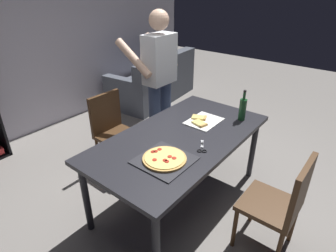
{
  "coord_description": "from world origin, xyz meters",
  "views": [
    {
      "loc": [
        -1.8,
        -1.29,
        2.01
      ],
      "look_at": [
        0.0,
        0.15,
        0.8
      ],
      "focal_mm": 29.71,
      "sensor_mm": 36.0,
      "label": 1
    }
  ],
  "objects_px": {
    "person_serving_pizza": "(159,78)",
    "chair_far_side": "(113,128)",
    "pepperoni_pizza_on_tray": "(164,159)",
    "chair_near_camera": "(282,202)",
    "dining_table": "(181,142)",
    "couch": "(155,84)",
    "wine_bottle": "(243,109)",
    "kitchen_scissors": "(202,148)"
  },
  "relations": [
    {
      "from": "dining_table",
      "to": "person_serving_pizza",
      "type": "bearing_deg",
      "value": 52.6
    },
    {
      "from": "couch",
      "to": "pepperoni_pizza_on_tray",
      "type": "distance_m",
      "value": 3.17
    },
    {
      "from": "person_serving_pizza",
      "to": "chair_far_side",
      "type": "bearing_deg",
      "value": 158.84
    },
    {
      "from": "wine_bottle",
      "to": "chair_near_camera",
      "type": "bearing_deg",
      "value": -133.87
    },
    {
      "from": "pepperoni_pizza_on_tray",
      "to": "wine_bottle",
      "type": "height_order",
      "value": "wine_bottle"
    },
    {
      "from": "kitchen_scissors",
      "to": "wine_bottle",
      "type": "bearing_deg",
      "value": -0.93
    },
    {
      "from": "pepperoni_pizza_on_tray",
      "to": "wine_bottle",
      "type": "relative_size",
      "value": 1.29
    },
    {
      "from": "couch",
      "to": "person_serving_pizza",
      "type": "height_order",
      "value": "person_serving_pizza"
    },
    {
      "from": "couch",
      "to": "pepperoni_pizza_on_tray",
      "type": "bearing_deg",
      "value": -137.39
    },
    {
      "from": "chair_near_camera",
      "to": "pepperoni_pizza_on_tray",
      "type": "relative_size",
      "value": 2.2
    },
    {
      "from": "person_serving_pizza",
      "to": "dining_table",
      "type": "bearing_deg",
      "value": -127.4
    },
    {
      "from": "chair_near_camera",
      "to": "couch",
      "type": "xyz_separation_m",
      "value": [
        1.91,
        2.95,
        -0.21
      ]
    },
    {
      "from": "pepperoni_pizza_on_tray",
      "to": "person_serving_pizza",
      "type": "bearing_deg",
      "value": 42.22
    },
    {
      "from": "dining_table",
      "to": "kitchen_scissors",
      "type": "bearing_deg",
      "value": -104.4
    },
    {
      "from": "couch",
      "to": "kitchen_scissors",
      "type": "relative_size",
      "value": 9.3
    },
    {
      "from": "dining_table",
      "to": "pepperoni_pizza_on_tray",
      "type": "distance_m",
      "value": 0.43
    },
    {
      "from": "chair_far_side",
      "to": "dining_table",
      "type": "bearing_deg",
      "value": -90.0
    },
    {
      "from": "couch",
      "to": "person_serving_pizza",
      "type": "xyz_separation_m",
      "value": [
        -1.34,
        -1.24,
        0.7
      ]
    },
    {
      "from": "dining_table",
      "to": "chair_far_side",
      "type": "xyz_separation_m",
      "value": [
        0.0,
        0.96,
        -0.17
      ]
    },
    {
      "from": "couch",
      "to": "wine_bottle",
      "type": "distance_m",
      "value": 2.66
    },
    {
      "from": "chair_far_side",
      "to": "kitchen_scissors",
      "type": "height_order",
      "value": "chair_far_side"
    },
    {
      "from": "dining_table",
      "to": "chair_near_camera",
      "type": "relative_size",
      "value": 1.99
    },
    {
      "from": "dining_table",
      "to": "wine_bottle",
      "type": "height_order",
      "value": "wine_bottle"
    },
    {
      "from": "chair_near_camera",
      "to": "couch",
      "type": "bearing_deg",
      "value": 57.13
    },
    {
      "from": "chair_far_side",
      "to": "couch",
      "type": "relative_size",
      "value": 0.5
    },
    {
      "from": "person_serving_pizza",
      "to": "wine_bottle",
      "type": "relative_size",
      "value": 5.54
    },
    {
      "from": "couch",
      "to": "person_serving_pizza",
      "type": "distance_m",
      "value": 1.95
    },
    {
      "from": "chair_near_camera",
      "to": "chair_far_side",
      "type": "relative_size",
      "value": 1.0
    },
    {
      "from": "chair_far_side",
      "to": "couch",
      "type": "distance_m",
      "value": 2.17
    },
    {
      "from": "pepperoni_pizza_on_tray",
      "to": "kitchen_scissors",
      "type": "distance_m",
      "value": 0.36
    },
    {
      "from": "wine_bottle",
      "to": "chair_far_side",
      "type": "bearing_deg",
      "value": 117.58
    },
    {
      "from": "chair_far_side",
      "to": "pepperoni_pizza_on_tray",
      "type": "bearing_deg",
      "value": -110.05
    },
    {
      "from": "chair_near_camera",
      "to": "pepperoni_pizza_on_tray",
      "type": "xyz_separation_m",
      "value": [
        -0.4,
        0.83,
        0.25
      ]
    },
    {
      "from": "person_serving_pizza",
      "to": "kitchen_scissors",
      "type": "height_order",
      "value": "person_serving_pizza"
    },
    {
      "from": "chair_near_camera",
      "to": "wine_bottle",
      "type": "xyz_separation_m",
      "value": [
        0.65,
        0.68,
        0.36
      ]
    },
    {
      "from": "kitchen_scissors",
      "to": "pepperoni_pizza_on_tray",
      "type": "bearing_deg",
      "value": 157.57
    },
    {
      "from": "dining_table",
      "to": "couch",
      "type": "bearing_deg",
      "value": 46.18
    },
    {
      "from": "pepperoni_pizza_on_tray",
      "to": "wine_bottle",
      "type": "bearing_deg",
      "value": -8.02
    },
    {
      "from": "chair_near_camera",
      "to": "wine_bottle",
      "type": "height_order",
      "value": "wine_bottle"
    },
    {
      "from": "chair_near_camera",
      "to": "wine_bottle",
      "type": "relative_size",
      "value": 2.85
    },
    {
      "from": "wine_bottle",
      "to": "kitchen_scissors",
      "type": "bearing_deg",
      "value": 179.07
    },
    {
      "from": "dining_table",
      "to": "couch",
      "type": "relative_size",
      "value": 1.01
    }
  ]
}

